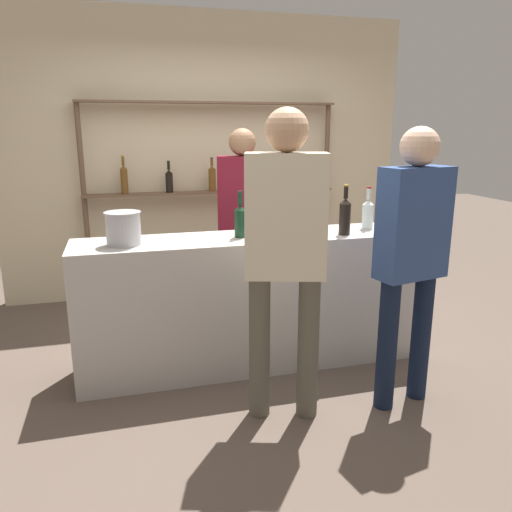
{
  "coord_description": "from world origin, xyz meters",
  "views": [
    {
      "loc": [
        -0.9,
        -3.3,
        1.7
      ],
      "look_at": [
        0.0,
        0.0,
        0.82
      ],
      "focal_mm": 35.0,
      "sensor_mm": 36.0,
      "label": 1
    }
  ],
  "objects": [
    {
      "name": "counter_bottle_3",
      "position": [
        -0.11,
        -0.0,
        1.08
      ],
      "size": [
        0.08,
        0.08,
        0.32
      ],
      "color": "black",
      "rests_on": "bar_counter"
    },
    {
      "name": "ice_bucket",
      "position": [
        -0.9,
        -0.03,
        1.07
      ],
      "size": [
        0.23,
        0.23,
        0.22
      ],
      "color": "#B2B2B7",
      "rests_on": "bar_counter"
    },
    {
      "name": "bar_counter",
      "position": [
        0.0,
        0.0,
        0.48
      ],
      "size": [
        2.52,
        0.51,
        0.96
      ],
      "primitive_type": "cube",
      "color": "#B7B2AD",
      "rests_on": "ground_plane"
    },
    {
      "name": "counter_bottle_0",
      "position": [
        0.62,
        -0.11,
        1.1
      ],
      "size": [
        0.08,
        0.08,
        0.36
      ],
      "color": "black",
      "rests_on": "bar_counter"
    },
    {
      "name": "server_behind_counter",
      "position": [
        0.09,
        0.75,
        1.01
      ],
      "size": [
        0.44,
        0.29,
        1.7
      ],
      "rotation": [
        0.0,
        0.0,
        -1.87
      ],
      "color": "black",
      "rests_on": "ground_plane"
    },
    {
      "name": "counter_bottle_1",
      "position": [
        0.88,
        0.04,
        1.08
      ],
      "size": [
        0.08,
        0.08,
        0.31
      ],
      "color": "silver",
      "rests_on": "bar_counter"
    },
    {
      "name": "wine_glass",
      "position": [
        0.42,
        0.11,
        1.08
      ],
      "size": [
        0.08,
        0.08,
        0.16
      ],
      "color": "silver",
      "rests_on": "bar_counter"
    },
    {
      "name": "back_wall",
      "position": [
        0.0,
        1.86,
        1.4
      ],
      "size": [
        4.12,
        0.12,
        2.8
      ],
      "primitive_type": "cube",
      "color": "beige",
      "rests_on": "ground_plane"
    },
    {
      "name": "back_shelf",
      "position": [
        0.01,
        1.68,
        1.3
      ],
      "size": [
        2.52,
        0.18,
        1.94
      ],
      "color": "brown",
      "rests_on": "ground_plane"
    },
    {
      "name": "customer_right",
      "position": [
        0.74,
        -0.78,
        1.01
      ],
      "size": [
        0.46,
        0.27,
        1.71
      ],
      "rotation": [
        0.0,
        0.0,
        1.77
      ],
      "color": "#121C33",
      "rests_on": "ground_plane"
    },
    {
      "name": "customer_center",
      "position": [
        -0.03,
        -0.72,
        1.07
      ],
      "size": [
        0.49,
        0.32,
        1.81
      ],
      "rotation": [
        0.0,
        0.0,
        1.28
      ],
      "color": "#575347",
      "rests_on": "ground_plane"
    },
    {
      "name": "counter_bottle_2",
      "position": [
        0.23,
        0.03,
        1.09
      ],
      "size": [
        0.08,
        0.08,
        0.33
      ],
      "color": "#0F1956",
      "rests_on": "bar_counter"
    },
    {
      "name": "ground_plane",
      "position": [
        0.0,
        0.0,
        0.0
      ],
      "size": [
        16.0,
        16.0,
        0.0
      ],
      "primitive_type": "plane",
      "color": "brown"
    }
  ]
}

